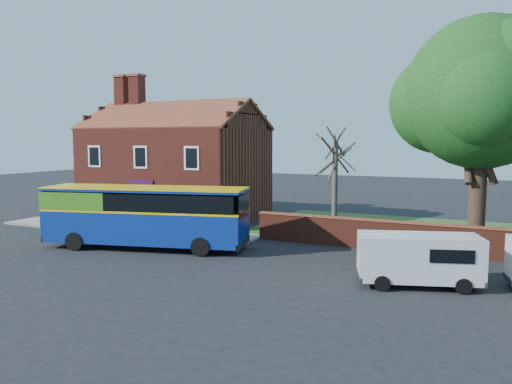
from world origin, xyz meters
The scene contains 10 objects.
ground centered at (0.00, 0.00, 0.00)m, with size 120.00×120.00×0.00m, color black.
pavement centered at (-7.00, 5.75, 0.06)m, with size 18.00×3.50×0.12m, color gray.
kerb centered at (-7.00, 4.00, 0.07)m, with size 18.00×0.15×0.14m, color slate.
grass_strip centered at (13.00, 13.00, 0.02)m, with size 26.00×12.00×0.04m, color #426B28.
shop_building centered at (-7.02, 11.50, 3.41)m, with size 12.30×8.13×10.50m.
boundary_wall centered at (13.00, 7.00, 0.81)m, with size 22.00×0.38×1.60m.
bus centered at (-2.73, 1.95, 1.85)m, with size 11.07×5.28×3.27m.
van_near centered at (11.65, 1.10, 1.14)m, with size 4.99×3.22×2.04m.
large_tree centered at (13.51, 9.62, 7.88)m, with size 9.87×7.81×12.04m.
bare_tree centered at (5.83, 9.00, 3.17)m, with size 2.32×2.76×6.17m.
Camera 1 is at (14.18, -18.96, 5.75)m, focal length 35.00 mm.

